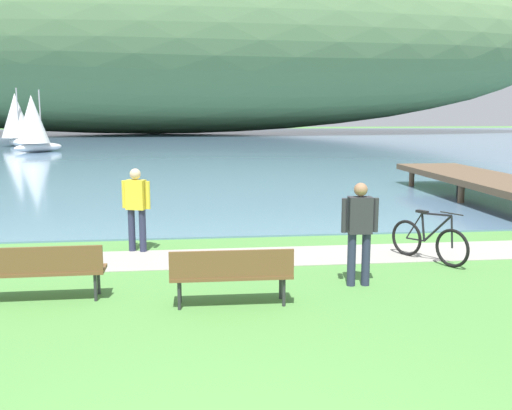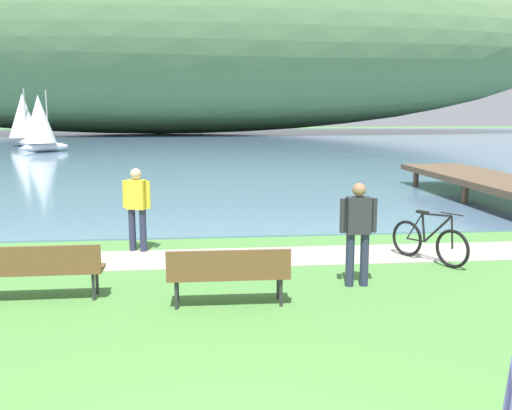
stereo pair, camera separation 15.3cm
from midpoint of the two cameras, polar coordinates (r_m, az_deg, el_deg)
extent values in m
cube|color=#5B7F9E|center=(52.68, -5.64, 6.26)|extent=(180.00, 80.00, 0.04)
ellipsoid|color=#567A4C|center=(73.81, -9.77, 16.11)|extent=(106.81, 28.00, 23.24)
cube|color=#A39E93|center=(11.21, -4.54, -5.32)|extent=(60.00, 1.50, 0.01)
cube|color=brown|center=(8.50, -2.26, -7.01)|extent=(1.81, 0.51, 0.05)
cube|color=brown|center=(8.23, -2.20, -5.91)|extent=(1.80, 0.07, 0.40)
cylinder|color=#2D2D33|center=(8.72, -7.38, -8.19)|extent=(0.05, 0.05, 0.45)
cylinder|color=#2D2D33|center=(8.79, 2.73, -7.98)|extent=(0.05, 0.05, 0.45)
cylinder|color=#2D2D33|center=(8.40, -7.47, -8.88)|extent=(0.05, 0.05, 0.45)
cylinder|color=#2D2D33|center=(8.47, 3.04, -8.65)|extent=(0.05, 0.05, 0.45)
cube|color=brown|center=(9.29, -20.09, -6.15)|extent=(1.80, 0.50, 0.05)
cube|color=brown|center=(9.04, -20.48, -5.12)|extent=(1.80, 0.06, 0.40)
cylinder|color=#2D2D33|center=(9.36, -15.18, -7.22)|extent=(0.05, 0.05, 0.45)
cylinder|color=#2D2D33|center=(9.04, -15.50, -7.82)|extent=(0.05, 0.05, 0.45)
torus|color=black|center=(11.06, 19.44, -4.16)|extent=(0.41, 0.66, 0.72)
torus|color=black|center=(11.67, 15.24, -3.25)|extent=(0.41, 0.66, 0.72)
cylinder|color=black|center=(11.18, 18.12, -2.31)|extent=(0.34, 0.55, 0.61)
cylinder|color=black|center=(11.16, 18.02, -0.94)|extent=(0.36, 0.59, 0.09)
cylinder|color=black|center=(11.38, 16.79, -2.17)|extent=(0.10, 0.13, 0.54)
cylinder|color=black|center=(11.54, 16.05, -3.38)|extent=(0.24, 0.39, 0.05)
cylinder|color=black|center=(11.51, 15.96, -2.06)|extent=(0.21, 0.34, 0.56)
cylinder|color=black|center=(11.01, 19.42, -2.61)|extent=(0.07, 0.09, 0.60)
cube|color=black|center=(11.35, 16.70, -0.68)|extent=(0.20, 0.26, 0.05)
cylinder|color=black|center=(10.96, 19.41, -0.85)|extent=(0.26, 0.43, 0.02)
cylinder|color=#282D47|center=(11.93, -11.92, -2.46)|extent=(0.14, 0.14, 0.88)
cylinder|color=#282D47|center=(11.83, -10.88, -2.53)|extent=(0.14, 0.14, 0.88)
cube|color=yellow|center=(11.75, -11.52, 1.04)|extent=(0.43, 0.34, 0.60)
sphere|color=beige|center=(11.70, -11.59, 3.08)|extent=(0.22, 0.22, 0.22)
cylinder|color=yellow|center=(11.86, -12.65, 1.08)|extent=(0.09, 0.09, 0.56)
cylinder|color=yellow|center=(11.64, -10.36, 1.00)|extent=(0.09, 0.09, 0.56)
cylinder|color=#282D47|center=(9.49, 9.84, -5.45)|extent=(0.14, 0.14, 0.88)
cylinder|color=#282D47|center=(9.55, 11.25, -5.40)|extent=(0.14, 0.14, 0.88)
cube|color=#2D2D33|center=(9.36, 10.68, -1.04)|extent=(0.39, 0.23, 0.60)
sphere|color=#9E7051|center=(9.29, 10.76, 1.51)|extent=(0.22, 0.22, 0.22)
cylinder|color=#2D2D33|center=(9.30, 9.13, -1.06)|extent=(0.09, 0.09, 0.56)
cylinder|color=#2D2D33|center=(9.43, 12.21, -1.01)|extent=(0.09, 0.09, 0.56)
cone|color=#7A6BC6|center=(4.35, 24.93, -17.03)|extent=(0.09, 0.09, 0.62)
ellipsoid|color=white|center=(42.48, -20.26, 5.45)|extent=(3.24, 3.33, 0.64)
cylinder|color=#B2B2B2|center=(42.56, -20.10, 8.34)|extent=(0.09, 0.09, 3.63)
cone|color=white|center=(42.23, -20.80, 8.05)|extent=(3.05, 3.05, 3.27)
ellipsoid|color=white|center=(49.89, -21.96, 5.88)|extent=(2.86, 3.99, 0.69)
cylinder|color=#B2B2B2|center=(49.53, -22.05, 8.54)|extent=(0.10, 0.10, 3.94)
cone|color=white|center=(50.19, -22.20, 8.30)|extent=(3.17, 3.17, 3.54)
cube|color=brown|center=(19.11, 23.06, 2.19)|extent=(2.40, 10.00, 0.20)
cylinder|color=brown|center=(18.72, 20.41, 0.97)|extent=(0.20, 0.20, 0.60)
cylinder|color=brown|center=(22.34, 15.91, 2.48)|extent=(0.20, 0.20, 0.60)
cylinder|color=brown|center=(23.12, 20.34, 2.48)|extent=(0.20, 0.20, 0.60)
camera|label=1|loc=(0.08, -89.61, 0.06)|focal=39.95mm
camera|label=2|loc=(0.08, 90.39, -0.06)|focal=39.95mm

